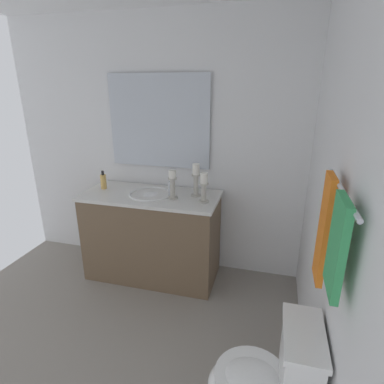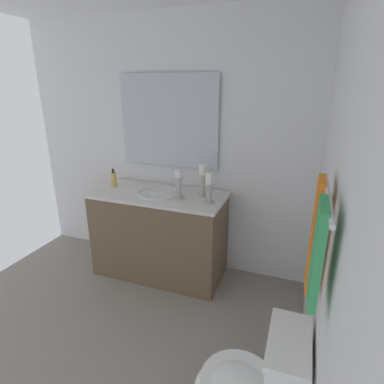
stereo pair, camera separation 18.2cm
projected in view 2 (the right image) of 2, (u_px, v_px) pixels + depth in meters
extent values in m
cube|color=gray|center=(99.00, 337.00, 2.40)|extent=(2.56, 2.97, 0.02)
cube|color=white|center=(333.00, 217.00, 1.51)|extent=(2.56, 0.04, 2.45)
cube|color=white|center=(165.00, 147.00, 3.12)|extent=(0.04, 2.97, 2.45)
cube|color=brown|center=(160.00, 235.00, 3.08)|extent=(0.55, 1.25, 0.83)
cube|color=silver|center=(158.00, 195.00, 2.94)|extent=(0.58, 1.28, 0.03)
sphere|color=black|center=(110.00, 219.00, 3.36)|extent=(0.02, 0.02, 0.02)
sphere|color=black|center=(99.00, 226.00, 3.19)|extent=(0.02, 0.02, 0.02)
ellipsoid|color=white|center=(158.00, 198.00, 2.95)|extent=(0.38, 0.30, 0.11)
torus|color=white|center=(158.00, 193.00, 2.94)|extent=(0.40, 0.40, 0.02)
cylinder|color=silver|center=(176.00, 188.00, 2.85)|extent=(0.02, 0.02, 0.14)
cube|color=silver|center=(168.00, 121.00, 2.98)|extent=(0.02, 0.99, 0.87)
cylinder|color=#B7B2A5|center=(209.00, 202.00, 2.71)|extent=(0.09, 0.09, 0.01)
cylinder|color=#B7B2A5|center=(209.00, 194.00, 2.69)|extent=(0.04, 0.04, 0.16)
cylinder|color=#B7B2A5|center=(209.00, 184.00, 2.66)|extent=(0.08, 0.08, 0.01)
cylinder|color=white|center=(210.00, 178.00, 2.64)|extent=(0.06, 0.06, 0.09)
cylinder|color=#B7B2A5|center=(203.00, 195.00, 2.86)|extent=(0.09, 0.09, 0.01)
cylinder|color=#B7B2A5|center=(203.00, 186.00, 2.83)|extent=(0.04, 0.04, 0.19)
cylinder|color=#B7B2A5|center=(203.00, 175.00, 2.80)|extent=(0.08, 0.08, 0.01)
cylinder|color=white|center=(203.00, 169.00, 2.78)|extent=(0.06, 0.06, 0.10)
cylinder|color=#B7B2A5|center=(179.00, 197.00, 2.82)|extent=(0.09, 0.09, 0.01)
cylinder|color=#B7B2A5|center=(179.00, 188.00, 2.79)|extent=(0.04, 0.04, 0.18)
cylinder|color=#B7B2A5|center=(179.00, 178.00, 2.76)|extent=(0.08, 0.08, 0.01)
cylinder|color=white|center=(179.00, 174.00, 2.74)|extent=(0.06, 0.06, 0.07)
cylinder|color=#E5B259|center=(114.00, 180.00, 3.11)|extent=(0.06, 0.06, 0.14)
cylinder|color=black|center=(113.00, 171.00, 3.08)|extent=(0.02, 0.02, 0.04)
cylinder|color=white|center=(238.00, 382.00, 1.59)|extent=(0.39, 0.39, 0.03)
cube|color=white|center=(286.00, 371.00, 1.46)|extent=(0.36, 0.17, 0.32)
cube|color=white|center=(290.00, 342.00, 1.41)|extent=(0.38, 0.19, 0.03)
cylinder|color=silver|center=(328.00, 195.00, 1.20)|extent=(0.61, 0.02, 0.02)
cube|color=orange|center=(315.00, 235.00, 1.43)|extent=(0.17, 0.03, 0.54)
cube|color=#389E59|center=(318.00, 253.00, 1.13)|extent=(0.20, 0.03, 0.39)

